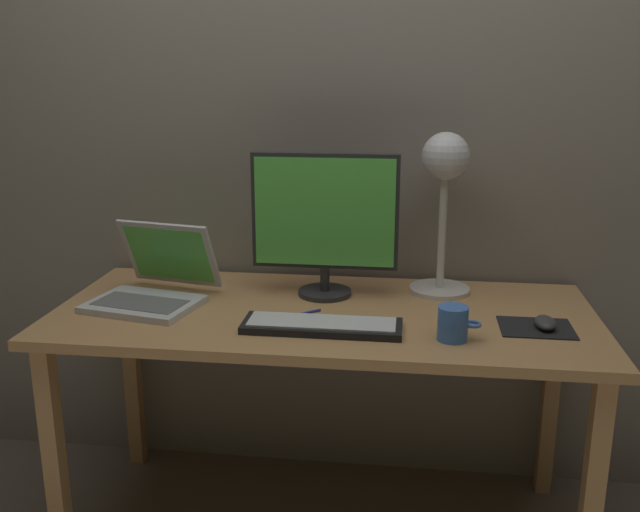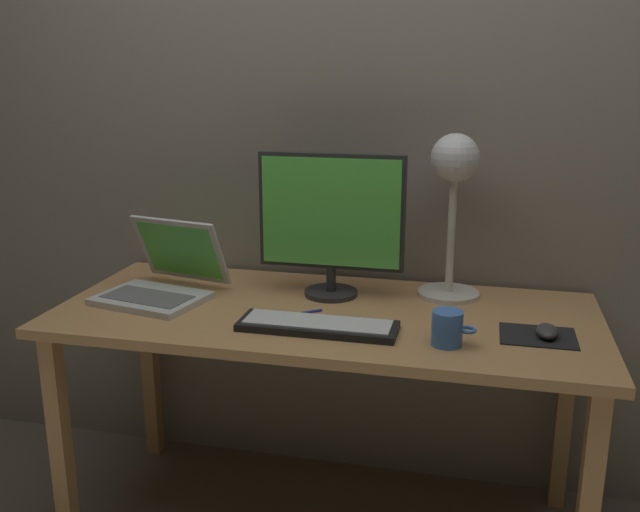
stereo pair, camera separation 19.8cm
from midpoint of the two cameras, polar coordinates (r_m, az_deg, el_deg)
name	(u,v)px [view 1 (the left image)]	position (r m, az deg, el deg)	size (l,w,h in m)	color
back_wall	(339,110)	(2.36, -0.92, 11.79)	(4.80, 0.06, 2.60)	gray
desk	(323,335)	(2.11, -2.42, -6.49)	(1.60, 0.70, 0.74)	tan
monitor	(325,218)	(2.15, -2.24, 3.07)	(0.45, 0.17, 0.45)	#28282B
keyboard_main	(322,325)	(1.93, -2.80, -5.73)	(0.44, 0.14, 0.03)	black
laptop	(156,280)	(2.23, -15.74, -1.91)	(0.38, 0.39, 0.24)	silver
desk_lamp	(445,180)	(2.18, 7.58, 6.17)	(0.19, 0.19, 0.51)	beige
mousepad	(536,328)	(2.00, 14.55, -5.74)	(0.20, 0.16, 0.00)	black
mouse	(545,323)	(1.99, 15.23, -5.32)	(0.06, 0.10, 0.03)	#38383A
coffee_mug	(453,323)	(1.86, 7.85, -5.52)	(0.12, 0.08, 0.09)	#3F72CC
pen	(300,314)	(2.04, -4.45, -4.80)	(0.01, 0.01, 0.14)	#2633A5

